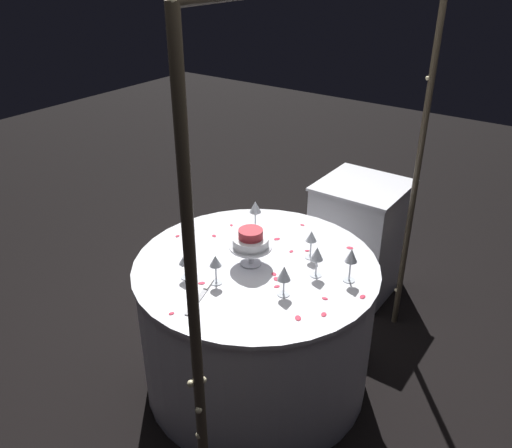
{
  "coord_description": "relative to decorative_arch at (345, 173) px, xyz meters",
  "views": [
    {
      "loc": [
        1.88,
        1.34,
        2.25
      ],
      "look_at": [
        0.0,
        0.0,
        1.02
      ],
      "focal_mm": 36.94,
      "sensor_mm": 36.0,
      "label": 1
    }
  ],
  "objects": [
    {
      "name": "rose_petal_13",
      "position": [
        -0.43,
        -0.13,
        -0.62
      ],
      "size": [
        0.04,
        0.04,
        0.0
      ],
      "primitive_type": "ellipsoid",
      "rotation": [
        0.0,
        0.0,
        5.01
      ],
      "color": "#E02D47",
      "rests_on": "main_table"
    },
    {
      "name": "rose_petal_2",
      "position": [
        -0.2,
        -0.54,
        -0.62
      ],
      "size": [
        0.03,
        0.02,
        0.0
      ],
      "primitive_type": "ellipsoid",
      "rotation": [
        0.0,
        0.0,
        3.18
      ],
      "color": "#E02D47",
      "rests_on": "main_table"
    },
    {
      "name": "rose_petal_0",
      "position": [
        -0.28,
        -0.51,
        -0.62
      ],
      "size": [
        0.05,
        0.04,
        0.0
      ],
      "primitive_type": "ellipsoid",
      "rotation": [
        0.0,
        0.0,
        2.66
      ],
      "color": "#E02D47",
      "rests_on": "main_table"
    },
    {
      "name": "rose_petal_5",
      "position": [
        0.26,
        -0.04,
        -0.62
      ],
      "size": [
        0.05,
        0.05,
        0.0
      ],
      "primitive_type": "ellipsoid",
      "rotation": [
        0.0,
        0.0,
        0.69
      ],
      "color": "#E02D47",
      "rests_on": "main_table"
    },
    {
      "name": "ground_plane",
      "position": [
        -0.0,
        -0.46,
        -1.4
      ],
      "size": [
        12.0,
        12.0,
        0.0
      ],
      "primitive_type": "plane",
      "color": "black"
    },
    {
      "name": "side_table",
      "position": [
        -1.18,
        -0.41,
        -0.99
      ],
      "size": [
        0.56,
        0.56,
        0.83
      ],
      "color": "white",
      "rests_on": "ground"
    },
    {
      "name": "wine_glass_6",
      "position": [
        -0.14,
        0.0,
        -0.48
      ],
      "size": [
        0.06,
        0.06,
        0.18
      ],
      "color": "silver",
      "rests_on": "main_table"
    },
    {
      "name": "wine_glass_1",
      "position": [
        -0.09,
        -0.15,
        -0.5
      ],
      "size": [
        0.06,
        0.06,
        0.16
      ],
      "color": "silver",
      "rests_on": "main_table"
    },
    {
      "name": "rose_petal_8",
      "position": [
        0.17,
        0.04,
        -0.62
      ],
      "size": [
        0.04,
        0.03,
        0.0
      ],
      "primitive_type": "ellipsoid",
      "rotation": [
        0.0,
        0.0,
        3.41
      ],
      "color": "#E02D47",
      "rests_on": "main_table"
    },
    {
      "name": "rose_petal_17",
      "position": [
        -0.5,
        -0.48,
        -0.62
      ],
      "size": [
        0.02,
        0.03,
        0.0
      ],
      "primitive_type": "ellipsoid",
      "rotation": [
        0.0,
        0.0,
        1.45
      ],
      "color": "#E02D47",
      "rests_on": "main_table"
    },
    {
      "name": "wine_glass_2",
      "position": [
        -0.22,
        -0.26,
        -0.5
      ],
      "size": [
        0.06,
        0.06,
        0.16
      ],
      "color": "silver",
      "rests_on": "main_table"
    },
    {
      "name": "rose_petal_3",
      "position": [
        0.56,
        -0.52,
        -0.62
      ],
      "size": [
        0.03,
        0.03,
        0.0
      ],
      "primitive_type": "ellipsoid",
      "rotation": [
        0.0,
        0.0,
        5.93
      ],
      "color": "#E02D47",
      "rests_on": "main_table"
    },
    {
      "name": "main_table",
      "position": [
        -0.0,
        -0.46,
        -1.01
      ],
      "size": [
        1.28,
        1.28,
        0.79
      ],
      "color": "white",
      "rests_on": "ground"
    },
    {
      "name": "rose_petal_1",
      "position": [
        0.11,
        -0.26,
        -0.62
      ],
      "size": [
        0.04,
        0.03,
        0.0
      ],
      "primitive_type": "ellipsoid",
      "rotation": [
        0.0,
        0.0,
        5.81
      ],
      "color": "#E02D47",
      "rests_on": "main_table"
    },
    {
      "name": "wine_glass_0",
      "position": [
        0.14,
        -0.2,
        -0.5
      ],
      "size": [
        0.07,
        0.07,
        0.16
      ],
      "color": "silver",
      "rests_on": "main_table"
    },
    {
      "name": "tiered_cake",
      "position": [
        0.02,
        -0.48,
        -0.49
      ],
      "size": [
        0.22,
        0.22,
        0.2
      ],
      "color": "silver",
      "rests_on": "main_table"
    },
    {
      "name": "decorative_arch",
      "position": [
        0.0,
        0.0,
        0.0
      ],
      "size": [
        1.99,
        0.06,
        2.15
      ],
      "color": "#473D2D",
      "rests_on": "ground"
    },
    {
      "name": "rose_petal_6",
      "position": [
        -0.1,
        -0.82,
        -0.62
      ],
      "size": [
        0.03,
        0.04,
        0.0
      ],
      "primitive_type": "ellipsoid",
      "rotation": [
        0.0,
        0.0,
        1.14
      ],
      "color": "#E02D47",
      "rests_on": "main_table"
    },
    {
      "name": "wine_glass_4",
      "position": [
        -0.31,
        -0.68,
        -0.48
      ],
      "size": [
        0.07,
        0.07,
        0.17
      ],
      "color": "silver",
      "rests_on": "main_table"
    },
    {
      "name": "rose_petal_16",
      "position": [
        0.06,
        -0.02,
        -0.62
      ],
      "size": [
        0.02,
        0.03,
        0.0
      ],
      "primitive_type": "ellipsoid",
      "rotation": [
        0.0,
        0.0,
        4.85
      ],
      "color": "#E02D47",
      "rests_on": "main_table"
    },
    {
      "name": "rose_petal_12",
      "position": [
        -0.21,
        -0.37,
        -0.62
      ],
      "size": [
        0.03,
        0.02,
        0.0
      ],
      "primitive_type": "ellipsoid",
      "rotation": [
        0.0,
        0.0,
        0.01
      ],
      "color": "#E02D47",
      "rests_on": "main_table"
    },
    {
      "name": "wine_glass_5",
      "position": [
        0.3,
        -0.67,
        -0.52
      ],
      "size": [
        0.07,
        0.07,
        0.14
      ],
      "color": "silver",
      "rests_on": "main_table"
    },
    {
      "name": "cake_knife",
      "position": [
        0.37,
        -0.51,
        -0.61
      ],
      "size": [
        0.29,
        0.11,
        0.01
      ],
      "color": "silver",
      "rests_on": "main_table"
    },
    {
      "name": "wine_glass_3",
      "position": [
        0.25,
        -0.52,
        -0.5
      ],
      "size": [
        0.06,
        0.06,
        0.15
      ],
      "color": "silver",
      "rests_on": "main_table"
    },
    {
      "name": "rose_petal_9",
      "position": [
        0.03,
        -0.33,
        -0.62
      ],
      "size": [
        0.04,
        0.04,
        0.0
      ],
      "primitive_type": "ellipsoid",
      "rotation": [
        0.0,
        0.0,
        0.9
      ],
      "color": "#E02D47",
      "rests_on": "main_table"
    },
    {
      "name": "rose_petal_15",
      "position": [
        -0.26,
        -0.31,
        -0.62
      ],
      "size": [
        0.03,
        0.03,
        0.0
      ],
      "primitive_type": "ellipsoid",
      "rotation": [
        0.0,
        0.0,
        5.33
      ],
      "color": "#E02D47",
      "rests_on": "main_table"
    },
    {
      "name": "rose_petal_7",
      "position": [
        -0.26,
        -0.82,
        -0.62
      ],
      "size": [
        0.03,
        0.03,
        0.0
      ],
      "primitive_type": "ellipsoid",
      "rotation": [
        0.0,
        0.0,
        3.98
      ],
      "color": "#E02D47",
      "rests_on": "main_table"
    },
    {
      "name": "rose_petal_10",
      "position": [
        0.3,
        -0.57,
        -0.62
      ],
      "size": [
        0.04,
        0.04,
        0.0
      ],
      "primitive_type": "ellipsoid",
      "rotation": [
        0.0,
        0.0,
        5.49
      ],
      "color": "#E02D47",
      "rests_on": "main_table"
    },
    {
      "name": "rose_petal_14",
      "position": [
        0.02,
        -0.99,
        -0.62
      ],
      "size": [
        0.03,
        0.02,
        0.0
      ],
      "primitive_type": "ellipsoid",
      "rotation": [
        0.0,
        0.0,
        6.24
      ],
      "color": "#E02D47",
      "rests_on": "main_table"
    },
    {
      "name": "rose_petal_11",
      "position": [
        0.06,
        -0.29,
        -0.62
      ],
      "size": [
        0.04,
        0.04,
        0.0
      ],
      "primitive_type": "ellipsoid",
      "rotation": [
        0.0,
        0.0,
        1.05
      ],
      "color": "#E02D47",
      "rests_on": "main_table"
    },
    {
      "name": "rose_petal_4",
      "position": [
        -0.05,
        0.12,
        -0.62
      ],
      "size": [
        0.04,
        0.03,
        0.0
      ],
      "primitive_type": "ellipsoid",
      "rotation": [
        0.0,
        0.0,
        3.13
      ],
      "color": "#E02D47",
      "rests_on": "main_table"
    }
  ]
}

